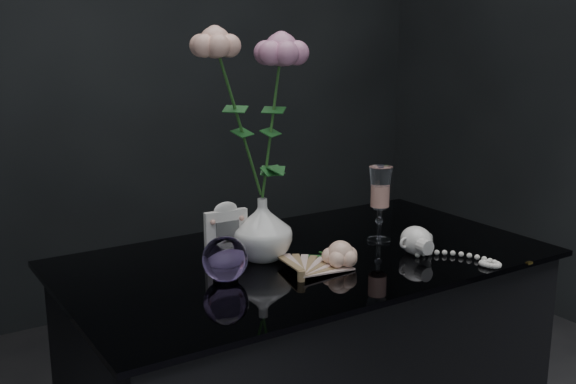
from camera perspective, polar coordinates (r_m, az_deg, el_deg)
vase at (r=1.44m, az=-2.17°, el=-3.16°), size 0.14×0.14×0.13m
wine_glass at (r=1.57m, az=7.77°, el=-1.05°), size 0.07×0.07×0.18m
picture_frame at (r=1.43m, az=-5.27°, el=-3.41°), size 0.10×0.08×0.13m
paperweight at (r=1.33m, az=-5.35°, el=-5.66°), size 0.11×0.11×0.09m
paper_fan at (r=1.33m, az=1.13°, el=-7.01°), size 0.31×0.29×0.03m
loose_rose at (r=1.41m, az=4.46°, el=-5.26°), size 0.13×0.17×0.06m
pearl_jar at (r=1.51m, az=10.82°, el=-3.96°), size 0.24×0.25×0.07m
roses at (r=1.38m, az=-2.83°, el=7.46°), size 0.25×0.13×0.40m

